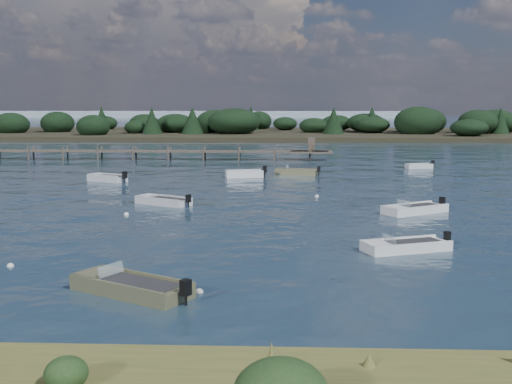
{
  "coord_description": "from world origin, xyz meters",
  "views": [
    {
      "loc": [
        0.55,
        -29.1,
        7.24
      ],
      "look_at": [
        -1.24,
        14.0,
        1.0
      ],
      "focal_mm": 45.0,
      "sensor_mm": 36.0,
      "label": 1
    }
  ],
  "objects_px": {
    "dinghy_mid_white_b": "(415,211)",
    "jetty": "(100,151)",
    "tender_far_grey_b": "(419,167)",
    "dinghy_extra_a": "(296,173)",
    "tender_far_grey": "(107,179)",
    "dinghy_near_olive": "(131,289)",
    "tender_far_white": "(244,175)",
    "dinghy_mid_white_a": "(406,248)",
    "dinghy_mid_grey": "(163,202)"
  },
  "relations": [
    {
      "from": "tender_far_grey_b",
      "to": "dinghy_extra_a",
      "type": "xyz_separation_m",
      "value": [
        -13.11,
        -6.11,
        0.01
      ]
    },
    {
      "from": "tender_far_grey_b",
      "to": "tender_far_grey",
      "type": "bearing_deg",
      "value": -158.26
    },
    {
      "from": "tender_far_grey_b",
      "to": "dinghy_extra_a",
      "type": "relative_size",
      "value": 0.71
    },
    {
      "from": "dinghy_mid_grey",
      "to": "tender_far_white",
      "type": "bearing_deg",
      "value": 73.55
    },
    {
      "from": "tender_far_grey",
      "to": "dinghy_near_olive",
      "type": "distance_m",
      "value": 34.45
    },
    {
      "from": "dinghy_mid_white_b",
      "to": "jetty",
      "type": "relative_size",
      "value": 0.07
    },
    {
      "from": "tender_far_white",
      "to": "dinghy_extra_a",
      "type": "bearing_deg",
      "value": 25.27
    },
    {
      "from": "dinghy_near_olive",
      "to": "dinghy_mid_grey",
      "type": "xyz_separation_m",
      "value": [
        -2.61,
        20.62,
        -0.02
      ]
    },
    {
      "from": "tender_far_grey_b",
      "to": "dinghy_mid_white_a",
      "type": "relative_size",
      "value": 0.69
    },
    {
      "from": "dinghy_near_olive",
      "to": "dinghy_mid_grey",
      "type": "height_order",
      "value": "dinghy_near_olive"
    },
    {
      "from": "tender_far_grey",
      "to": "dinghy_mid_grey",
      "type": "relative_size",
      "value": 0.93
    },
    {
      "from": "dinghy_mid_grey",
      "to": "jetty",
      "type": "xyz_separation_m",
      "value": [
        -14.02,
        33.35,
        0.84
      ]
    },
    {
      "from": "dinghy_mid_white_a",
      "to": "dinghy_near_olive",
      "type": "relative_size",
      "value": 0.91
    },
    {
      "from": "dinghy_mid_white_a",
      "to": "jetty",
      "type": "xyz_separation_m",
      "value": [
        -28.27,
        46.55,
        0.85
      ]
    },
    {
      "from": "dinghy_mid_grey",
      "to": "jetty",
      "type": "relative_size",
      "value": 0.07
    },
    {
      "from": "dinghy_mid_white_b",
      "to": "dinghy_extra_a",
      "type": "relative_size",
      "value": 1.03
    },
    {
      "from": "dinghy_extra_a",
      "to": "jetty",
      "type": "xyz_separation_m",
      "value": [
        -23.62,
        15.11,
        0.83
      ]
    },
    {
      "from": "dinghy_mid_white_a",
      "to": "tender_far_grey_b",
      "type": "bearing_deg",
      "value": 77.31
    },
    {
      "from": "dinghy_mid_white_a",
      "to": "tender_far_grey",
      "type": "height_order",
      "value": "tender_far_grey"
    },
    {
      "from": "dinghy_mid_white_b",
      "to": "tender_far_white",
      "type": "bearing_deg",
      "value": 122.89
    },
    {
      "from": "tender_far_grey_b",
      "to": "jetty",
      "type": "relative_size",
      "value": 0.05
    },
    {
      "from": "tender_far_white",
      "to": "tender_far_grey",
      "type": "relative_size",
      "value": 1.01
    },
    {
      "from": "tender_far_grey",
      "to": "dinghy_extra_a",
      "type": "relative_size",
      "value": 0.88
    },
    {
      "from": "tender_far_grey_b",
      "to": "dinghy_extra_a",
      "type": "distance_m",
      "value": 14.47
    },
    {
      "from": "dinghy_extra_a",
      "to": "dinghy_mid_white_a",
      "type": "bearing_deg",
      "value": -81.58
    },
    {
      "from": "tender_far_white",
      "to": "dinghy_extra_a",
      "type": "height_order",
      "value": "tender_far_white"
    },
    {
      "from": "jetty",
      "to": "dinghy_mid_grey",
      "type": "bearing_deg",
      "value": -67.2
    },
    {
      "from": "dinghy_extra_a",
      "to": "tender_far_white",
      "type": "bearing_deg",
      "value": -154.73
    },
    {
      "from": "dinghy_near_olive",
      "to": "dinghy_mid_white_b",
      "type": "bearing_deg",
      "value": 51.52
    },
    {
      "from": "tender_far_grey_b",
      "to": "jetty",
      "type": "distance_m",
      "value": 37.83
    },
    {
      "from": "dinghy_mid_white_a",
      "to": "jetty",
      "type": "height_order",
      "value": "jetty"
    },
    {
      "from": "tender_far_white",
      "to": "tender_far_grey",
      "type": "distance_m",
      "value": 12.54
    },
    {
      "from": "dinghy_mid_grey",
      "to": "dinghy_extra_a",
      "type": "distance_m",
      "value": 20.61
    },
    {
      "from": "tender_far_grey",
      "to": "dinghy_extra_a",
      "type": "bearing_deg",
      "value": 19.11
    },
    {
      "from": "dinghy_mid_grey",
      "to": "jetty",
      "type": "height_order",
      "value": "jetty"
    },
    {
      "from": "tender_far_grey_b",
      "to": "tender_far_white",
      "type": "xyz_separation_m",
      "value": [
        -18.02,
        -8.43,
        0.04
      ]
    },
    {
      "from": "dinghy_near_olive",
      "to": "jetty",
      "type": "distance_m",
      "value": 56.47
    },
    {
      "from": "tender_far_grey",
      "to": "dinghy_near_olive",
      "type": "height_order",
      "value": "same"
    },
    {
      "from": "tender_far_grey_b",
      "to": "dinghy_near_olive",
      "type": "relative_size",
      "value": 0.63
    },
    {
      "from": "tender_far_grey_b",
      "to": "dinghy_mid_grey",
      "type": "bearing_deg",
      "value": -133.02
    },
    {
      "from": "tender_far_grey_b",
      "to": "dinghy_extra_a",
      "type": "height_order",
      "value": "dinghy_extra_a"
    },
    {
      "from": "dinghy_mid_grey",
      "to": "dinghy_mid_white_b",
      "type": "bearing_deg",
      "value": -9.39
    },
    {
      "from": "tender_far_white",
      "to": "jetty",
      "type": "bearing_deg",
      "value": 137.04
    },
    {
      "from": "jetty",
      "to": "dinghy_mid_white_b",
      "type": "bearing_deg",
      "value": -49.55
    },
    {
      "from": "dinghy_mid_white_a",
      "to": "dinghy_near_olive",
      "type": "height_order",
      "value": "dinghy_near_olive"
    },
    {
      "from": "dinghy_near_olive",
      "to": "tender_far_grey",
      "type": "bearing_deg",
      "value": 106.77
    },
    {
      "from": "tender_far_white",
      "to": "dinghy_extra_a",
      "type": "relative_size",
      "value": 0.89
    },
    {
      "from": "dinghy_mid_white_b",
      "to": "dinghy_mid_grey",
      "type": "relative_size",
      "value": 1.08
    },
    {
      "from": "dinghy_mid_white_b",
      "to": "dinghy_extra_a",
      "type": "xyz_separation_m",
      "value": [
        -7.18,
        21.01,
        0.01
      ]
    },
    {
      "from": "tender_far_grey_b",
      "to": "dinghy_near_olive",
      "type": "distance_m",
      "value": 49.26
    }
  ]
}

